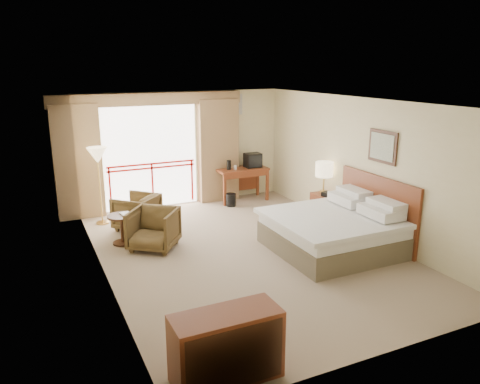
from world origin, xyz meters
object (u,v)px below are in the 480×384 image
floor_lamp (98,158)px  side_table (122,224)px  bed (334,230)px  armchair_near (155,248)px  table_lamp (324,170)px  dresser (227,347)px  desk (241,175)px  tv (253,160)px  wastebasket (231,200)px  nightstand (324,208)px  armchair_far (138,228)px

floor_lamp → side_table: bearing=-83.8°
bed → armchair_near: (-2.98, 1.47, -0.38)m
table_lamp → dresser: bearing=-135.1°
desk → tv: size_ratio=3.23×
bed → desk: 3.73m
desk → armchair_near: (-2.84, -2.24, -0.64)m
table_lamp → wastebasket: size_ratio=2.19×
desk → wastebasket: size_ratio=4.13×
wastebasket → tv: bearing=23.8°
nightstand → side_table: nightstand is taller
table_lamp → bed: bearing=-117.6°
desk → armchair_far: bearing=-158.8°
tv → side_table: (-3.62, -1.70, -0.61)m
floor_lamp → nightstand: bearing=-23.3°
armchair_near → armchair_far: bearing=128.4°
nightstand → wastebasket: (-1.38, 1.87, -0.15)m
desk → side_table: (-3.32, -1.76, -0.25)m
nightstand → table_lamp: (0.00, 0.05, 0.83)m
dresser → wastebasket: bearing=68.4°
nightstand → wastebasket: bearing=129.9°
bed → armchair_far: (-3.01, 2.69, -0.38)m
side_table → dresser: dresser is taller
bed → desk: bearing=92.2°
armchair_near → nightstand: bearing=36.4°
floor_lamp → armchair_far: bearing=-47.4°
floor_lamp → wastebasket: bearing=-0.3°
nightstand → armchair_far: (-3.79, 1.24, -0.30)m
side_table → dresser: size_ratio=0.48×
table_lamp → wastebasket: 2.48m
desk → side_table: bearing=-150.6°
armchair_far → dresser: dresser is taller
nightstand → desk: desk is taller
armchair_near → dresser: bearing=-57.1°
table_lamp → floor_lamp: size_ratio=0.41×
nightstand → floor_lamp: size_ratio=0.37×
armchair_far → floor_lamp: size_ratio=0.48×
nightstand → tv: (-0.62, 2.20, 0.69)m
side_table → desk: bearing=27.9°
wastebasket → dresser: bearing=-114.5°
bed → wastebasket: 3.38m
wastebasket → bed: bearing=-79.9°
bed → side_table: size_ratio=3.75×
nightstand → armchair_near: 3.77m
bed → floor_lamp: size_ratio=1.29×
nightstand → tv: size_ratio=1.56×
tv → nightstand: bearing=-65.4°
tv → floor_lamp: bearing=-166.4°
armchair_near → side_table: size_ratio=1.47×
table_lamp → armchair_near: table_lamp is taller
desk → wastebasket: bearing=-137.5°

